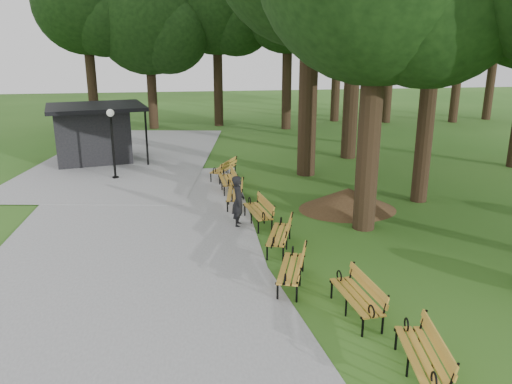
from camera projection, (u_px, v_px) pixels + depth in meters
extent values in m
plane|color=#2B5C1A|center=(272.00, 266.00, 13.41)|extent=(100.00, 100.00, 0.00)
cube|color=gray|center=(128.00, 233.00, 15.65)|extent=(12.00, 38.00, 0.06)
imported|color=black|center=(238.00, 201.00, 16.06)|extent=(0.52, 0.68, 1.68)
cylinder|color=black|center=(113.00, 148.00, 21.51)|extent=(0.10, 0.10, 2.77)
sphere|color=white|center=(110.00, 113.00, 21.09)|extent=(0.32, 0.32, 0.32)
cone|color=#47301C|center=(348.00, 199.00, 17.82)|extent=(2.91, 2.91, 0.78)
cylinder|color=black|center=(371.00, 114.00, 15.08)|extent=(0.70, 0.70, 7.30)
cylinder|color=black|center=(428.00, 99.00, 17.82)|extent=(0.60, 0.60, 7.56)
cylinder|color=black|center=(309.00, 75.00, 21.41)|extent=(0.80, 0.80, 8.73)
cylinder|color=black|center=(352.00, 77.00, 24.82)|extent=(0.76, 0.76, 8.11)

